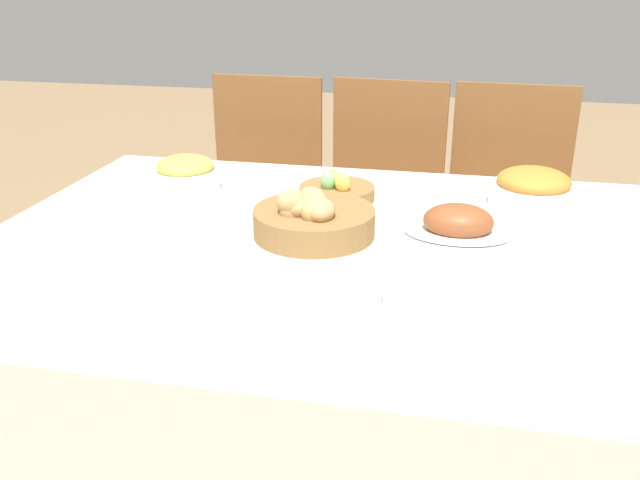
{
  "coord_description": "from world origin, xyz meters",
  "views": [
    {
      "loc": [
        0.24,
        -1.37,
        1.32
      ],
      "look_at": [
        -0.03,
        -0.09,
        0.78
      ],
      "focal_mm": 38.0,
      "sensor_mm": 36.0,
      "label": 1
    }
  ],
  "objects": [
    {
      "name": "dining_table",
      "position": [
        0.0,
        0.0,
        0.37
      ],
      "size": [
        1.62,
        1.18,
        0.74
      ],
      "color": "white",
      "rests_on": "ground"
    },
    {
      "name": "chair_far_left",
      "position": [
        -0.47,
        0.95,
        0.51
      ],
      "size": [
        0.43,
        0.43,
        0.93
      ],
      "rotation": [
        0.0,
        0.0,
        -0.02
      ],
      "color": "brown",
      "rests_on": "ground"
    },
    {
      "name": "chair_far_right",
      "position": [
        0.42,
        0.95,
        0.51
      ],
      "size": [
        0.44,
        0.44,
        0.93
      ],
      "rotation": [
        0.0,
        0.0,
        -0.05
      ],
      "color": "brown",
      "rests_on": "ground"
    },
    {
      "name": "chair_far_center",
      "position": [
        -0.02,
        0.95,
        0.51
      ],
      "size": [
        0.46,
        0.46,
        0.93
      ],
      "rotation": [
        0.0,
        0.0,
        -0.1
      ],
      "color": "brown",
      "rests_on": "ground"
    },
    {
      "name": "bread_basket",
      "position": [
        -0.07,
        0.03,
        0.78
      ],
      "size": [
        0.28,
        0.28,
        0.12
      ],
      "color": "olive",
      "rests_on": "dining_table"
    },
    {
      "name": "egg_basket",
      "position": [
        -0.06,
        0.29,
        0.77
      ],
      "size": [
        0.2,
        0.2,
        0.08
      ],
      "color": "olive",
      "rests_on": "dining_table"
    },
    {
      "name": "ham_platter",
      "position": [
        0.25,
        0.11,
        0.77
      ],
      "size": [
        0.25,
        0.17,
        0.08
      ],
      "color": "white",
      "rests_on": "dining_table"
    },
    {
      "name": "carrot_bowl",
      "position": [
        0.43,
        0.35,
        0.79
      ],
      "size": [
        0.22,
        0.22,
        0.1
      ],
      "color": "white",
      "rests_on": "dining_table"
    },
    {
      "name": "pineapple_bowl",
      "position": [
        -0.48,
        0.29,
        0.79
      ],
      "size": [
        0.18,
        0.18,
        0.09
      ],
      "color": "silver",
      "rests_on": "dining_table"
    },
    {
      "name": "dinner_plate",
      "position": [
        -0.04,
        -0.43,
        0.75
      ],
      "size": [
        0.23,
        0.23,
        0.01
      ],
      "color": "white",
      "rests_on": "dining_table"
    },
    {
      "name": "fork",
      "position": [
        -0.18,
        -0.43,
        0.74
      ],
      "size": [
        0.02,
        0.2,
        0.0
      ],
      "rotation": [
        0.0,
        0.0,
        0.03
      ],
      "color": "silver",
      "rests_on": "dining_table"
    },
    {
      "name": "knife",
      "position": [
        0.1,
        -0.43,
        0.74
      ],
      "size": [
        0.02,
        0.2,
        0.0
      ],
      "rotation": [
        0.0,
        0.0,
        0.03
      ],
      "color": "silver",
      "rests_on": "dining_table"
    },
    {
      "name": "spoon",
      "position": [
        0.13,
        -0.43,
        0.74
      ],
      "size": [
        0.02,
        0.2,
        0.0
      ],
      "rotation": [
        0.0,
        0.0,
        -0.03
      ],
      "color": "silver",
      "rests_on": "dining_table"
    },
    {
      "name": "drinking_cup",
      "position": [
        0.17,
        -0.29,
        0.79
      ],
      "size": [
        0.08,
        0.08,
        0.1
      ],
      "color": "silver",
      "rests_on": "dining_table"
    },
    {
      "name": "butter_dish",
      "position": [
        -0.31,
        -0.29,
        0.76
      ],
      "size": [
        0.1,
        0.06,
        0.03
      ],
      "color": "white",
      "rests_on": "dining_table"
    }
  ]
}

